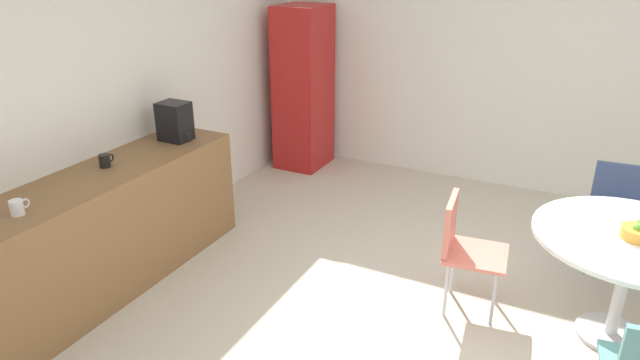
# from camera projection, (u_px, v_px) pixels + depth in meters

# --- Properties ---
(ground_plane) EXTENTS (6.00, 6.00, 0.00)m
(ground_plane) POSITION_uv_depth(u_px,v_px,m) (470.00, 360.00, 3.51)
(ground_plane) COLOR beige
(wall_back) EXTENTS (6.00, 0.10, 2.60)m
(wall_back) POSITION_uv_depth(u_px,v_px,m) (91.00, 102.00, 4.25)
(wall_back) COLOR white
(wall_back) RESTS_ON ground_plane
(wall_side_right) EXTENTS (0.10, 6.00, 2.60)m
(wall_side_right) POSITION_uv_depth(u_px,v_px,m) (554.00, 67.00, 5.48)
(wall_side_right) COLOR white
(wall_side_right) RESTS_ON ground_plane
(counter_block) EXTENTS (2.33, 0.60, 0.90)m
(counter_block) POSITION_uv_depth(u_px,v_px,m) (108.00, 229.00, 4.17)
(counter_block) COLOR brown
(counter_block) RESTS_ON ground_plane
(locker_cabinet) EXTENTS (0.60, 0.50, 1.81)m
(locker_cabinet) POSITION_uv_depth(u_px,v_px,m) (303.00, 88.00, 6.32)
(locker_cabinet) COLOR #B21E1E
(locker_cabinet) RESTS_ON ground_plane
(round_table) EXTENTS (1.19, 1.19, 0.75)m
(round_table) POSITION_uv_depth(u_px,v_px,m) (630.00, 254.00, 3.49)
(round_table) COLOR silver
(round_table) RESTS_ON ground_plane
(chair_coral) EXTENTS (0.46, 0.46, 0.83)m
(chair_coral) POSITION_uv_depth(u_px,v_px,m) (462.00, 241.00, 3.86)
(chair_coral) COLOR silver
(chair_coral) RESTS_ON ground_plane
(chair_navy) EXTENTS (0.45, 0.45, 0.83)m
(chair_navy) POSITION_uv_depth(u_px,v_px,m) (617.00, 205.00, 4.39)
(chair_navy) COLOR silver
(chair_navy) RESTS_ON ground_plane
(fruit_bowl) EXTENTS (0.20, 0.20, 0.13)m
(fruit_bowl) POSITION_uv_depth(u_px,v_px,m) (639.00, 231.00, 3.39)
(fruit_bowl) COLOR gold
(fruit_bowl) RESTS_ON round_table
(mug_white) EXTENTS (0.13, 0.08, 0.09)m
(mug_white) POSITION_uv_depth(u_px,v_px,m) (17.00, 207.00, 3.37)
(mug_white) COLOR white
(mug_white) RESTS_ON counter_block
(mug_green) EXTENTS (0.13, 0.08, 0.09)m
(mug_green) POSITION_uv_depth(u_px,v_px,m) (105.00, 161.00, 4.09)
(mug_green) COLOR black
(mug_green) RESTS_ON counter_block
(mug_red) EXTENTS (0.13, 0.08, 0.09)m
(mug_red) POSITION_uv_depth(u_px,v_px,m) (186.00, 135.00, 4.64)
(mug_red) COLOR black
(mug_red) RESTS_ON counter_block
(coffee_maker) EXTENTS (0.20, 0.24, 0.32)m
(coffee_maker) POSITION_uv_depth(u_px,v_px,m) (175.00, 121.00, 4.62)
(coffee_maker) COLOR black
(coffee_maker) RESTS_ON counter_block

